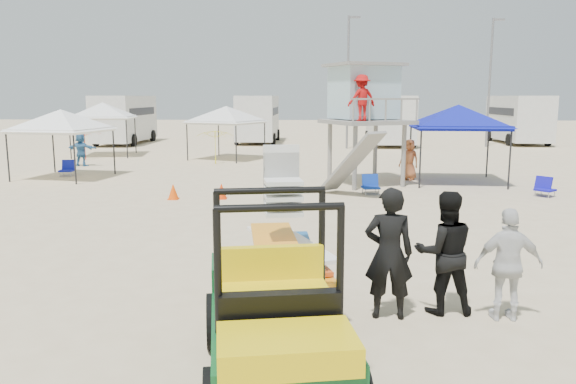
{
  "coord_description": "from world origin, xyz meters",
  "views": [
    {
      "loc": [
        1.04,
        -8.07,
        3.19
      ],
      "look_at": [
        0.5,
        3.0,
        1.3
      ],
      "focal_mm": 35.0,
      "sensor_mm": 36.0,
      "label": 1
    }
  ],
  "objects_px": {
    "utility_cart": "(272,301)",
    "surf_trailer": "(285,251)",
    "canopy_blue": "(458,109)",
    "man_left": "(389,253)",
    "lifeguard_tower": "(365,97)"
  },
  "relations": [
    {
      "from": "lifeguard_tower",
      "to": "surf_trailer",
      "type": "bearing_deg",
      "value": -100.06
    },
    {
      "from": "utility_cart",
      "to": "canopy_blue",
      "type": "distance_m",
      "value": 16.51
    },
    {
      "from": "man_left",
      "to": "lifeguard_tower",
      "type": "relative_size",
      "value": 0.45
    },
    {
      "from": "surf_trailer",
      "to": "utility_cart",
      "type": "bearing_deg",
      "value": -90.18
    },
    {
      "from": "man_left",
      "to": "lifeguard_tower",
      "type": "bearing_deg",
      "value": -91.85
    },
    {
      "from": "surf_trailer",
      "to": "lifeguard_tower",
      "type": "distance_m",
      "value": 12.85
    },
    {
      "from": "lifeguard_tower",
      "to": "canopy_blue",
      "type": "relative_size",
      "value": 1.27
    },
    {
      "from": "canopy_blue",
      "to": "utility_cart",
      "type": "bearing_deg",
      "value": -110.43
    },
    {
      "from": "utility_cart",
      "to": "canopy_blue",
      "type": "bearing_deg",
      "value": 69.57
    },
    {
      "from": "surf_trailer",
      "to": "man_left",
      "type": "distance_m",
      "value": 1.55
    },
    {
      "from": "surf_trailer",
      "to": "lifeguard_tower",
      "type": "height_order",
      "value": "lifeguard_tower"
    },
    {
      "from": "utility_cart",
      "to": "canopy_blue",
      "type": "xyz_separation_m",
      "value": [
        5.73,
        15.38,
        1.77
      ]
    },
    {
      "from": "surf_trailer",
      "to": "man_left",
      "type": "bearing_deg",
      "value": -11.19
    },
    {
      "from": "surf_trailer",
      "to": "lifeguard_tower",
      "type": "bearing_deg",
      "value": 79.94
    },
    {
      "from": "utility_cart",
      "to": "surf_trailer",
      "type": "distance_m",
      "value": 2.34
    }
  ]
}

